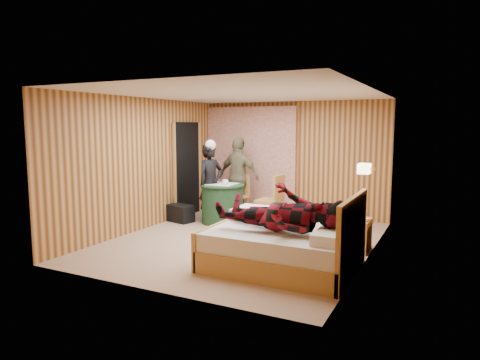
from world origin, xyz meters
The scene contains 23 objects.
floor centered at (0.00, 0.00, 0.00)m, with size 4.20×5.00×0.01m, color tan.
ceiling centered at (0.00, 0.00, 2.50)m, with size 4.20×5.00×0.01m, color white.
wall_back centered at (0.00, 2.50, 1.25)m, with size 4.20×0.02×2.50m, color tan.
wall_left centered at (-2.10, 0.00, 1.25)m, with size 0.02×5.00×2.50m, color tan.
wall_right centered at (2.10, 0.00, 1.25)m, with size 0.02×5.00×2.50m, color tan.
curtain centered at (-1.00, 2.43, 1.20)m, with size 2.20×0.08×2.40m, color beige.
doorway centered at (-2.06, 1.40, 1.02)m, with size 0.06×0.90×2.05m, color black.
wall_lamp centered at (1.92, 0.45, 1.30)m, with size 0.26×0.24×0.16m.
bed centered at (1.12, -0.95, 0.31)m, with size 2.00×1.57×1.08m.
nightstand centered at (1.88, 0.30, 0.26)m, with size 0.39×0.53×0.51m.
round_table centered at (-0.99, 1.07, 0.40)m, with size 0.91×0.91×0.80m.
chair_far centered at (-0.96, 1.78, 0.54)m, with size 0.55×0.55×0.93m.
chair_near centered at (0.04, 1.28, 0.59)m, with size 0.49×0.49×1.02m.
duffel_bag centered at (-1.85, 0.77, 0.18)m, with size 0.62×0.33×0.35m, color black.
sneaker_left centered at (-0.90, 1.15, 0.06)m, with size 0.29×0.12×0.13m, color white.
sneaker_right centered at (-0.12, 1.16, 0.06)m, with size 0.25×0.10×0.11m, color white.
woman_standing centered at (-1.23, 1.02, 0.81)m, with size 0.59×0.39×1.61m, color black.
man_at_table centered at (-0.99, 1.83, 0.86)m, with size 1.01×0.42×1.72m, color #726A4C.
man_on_bed centered at (1.15, -1.18, 0.97)m, with size 1.77×0.67×0.86m, color maroon.
book_lower centered at (1.88, 0.25, 0.52)m, with size 0.17×0.22×0.02m, color white.
book_upper centered at (1.88, 0.25, 0.54)m, with size 0.16×0.22×0.02m, color white.
cup_nightstand centered at (1.88, 0.43, 0.56)m, with size 0.10×0.10×0.09m, color white.
cup_table centered at (-0.89, 1.02, 0.85)m, with size 0.12×0.12×0.10m, color white.
Camera 1 is at (3.16, -6.45, 1.98)m, focal length 32.00 mm.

